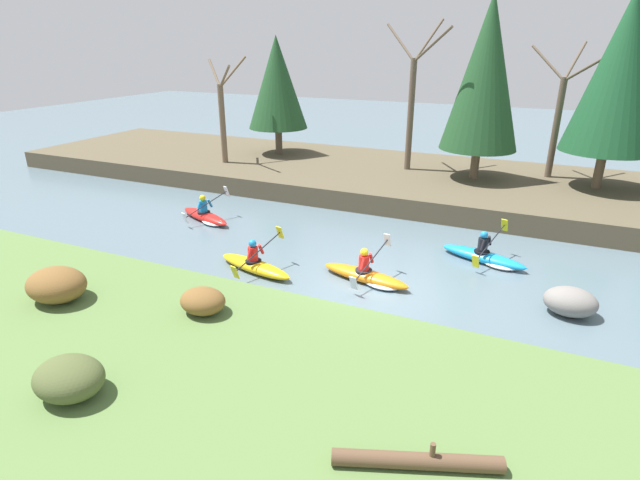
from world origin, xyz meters
name	(u,v)px	position (x,y,z in m)	size (l,w,h in m)	color
ground_plane	(374,292)	(0.00, 0.00, 0.00)	(90.00, 90.00, 0.00)	slate
riverbank_near	(273,406)	(0.00, -5.59, 0.40)	(44.00, 6.55, 0.80)	#56753D
riverbank_far	(449,184)	(0.00, 10.47, 0.41)	(44.00, 8.69, 0.81)	brown
conifer_tree_far_left	(277,83)	(-9.23, 11.51, 4.43)	(3.05, 3.05, 5.89)	brown
conifer_tree_left	(486,73)	(1.02, 10.49, 5.17)	(3.22, 3.22, 7.45)	brown
conifer_tree_mid_left	(620,73)	(5.83, 10.96, 5.28)	(3.42, 3.42, 7.45)	brown
bare_tree_upstream	(223,114)	(-10.63, 8.61, 3.14)	(2.76, 2.72, 4.93)	brown
bare_tree_mid_upstream	(412,101)	(-2.05, 10.98, 3.89)	(3.60, 3.56, 6.53)	brown
bare_tree_mid_downstream	(559,116)	(4.01, 12.13, 3.45)	(3.11, 3.07, 5.59)	brown
shrub_clump_nearest	(56,285)	(-6.09, -4.86, 1.18)	(1.43, 1.19, 0.77)	brown
shrub_clump_second	(69,378)	(-3.02, -7.15, 1.13)	(1.25, 1.04, 0.68)	#4C562D
shrub_clump_third	(203,301)	(-2.67, -3.95, 1.08)	(1.04, 0.87, 0.56)	brown
kayaker_lead	(487,257)	(2.55, 3.27, 0.20)	(2.76, 2.03, 1.20)	#1993D6
kayaker_middle	(369,276)	(-0.33, 0.49, 0.20)	(2.79, 2.06, 1.20)	orange
kayaker_trailing	(255,265)	(-3.63, -0.23, 0.22)	(2.78, 2.05, 1.20)	yellow
kayaker_far_back	(207,216)	(-7.67, 2.86, 0.20)	(2.74, 2.01, 1.20)	red
boulder_midstream	(570,302)	(4.85, 0.86, 0.36)	(1.27, 0.99, 0.72)	gray
driftwood_log	(417,461)	(2.72, -6.27, 0.92)	(2.34, 1.07, 0.44)	brown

